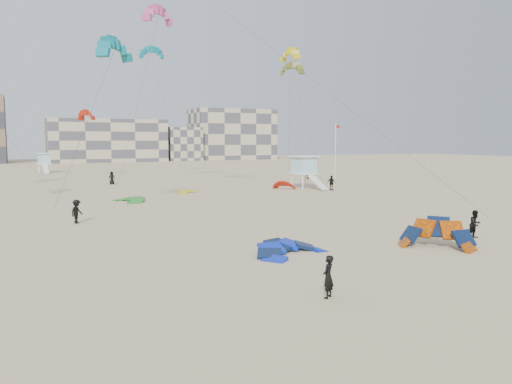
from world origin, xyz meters
name	(u,v)px	position (x,y,z in m)	size (l,w,h in m)	color
ground	(319,271)	(0.00, 0.00, 0.00)	(320.00, 320.00, 0.00)	tan
kite_ground_blue	(291,254)	(0.49, 3.59, 0.00)	(4.19, 4.28, 1.16)	#0820E7
kite_ground_orange	(436,248)	(8.59, 1.44, 0.00)	(4.16, 3.18, 2.69)	#F95F00
kite_ground_green	(129,202)	(-2.86, 30.37, 0.00)	(3.75, 3.94, 0.78)	green
kite_ground_red_far	(284,189)	(17.30, 35.49, 0.00)	(2.84, 2.55, 1.60)	#E63E0C
kite_ground_yellow	(188,193)	(4.96, 35.82, 0.00)	(2.68, 2.79, 0.62)	#C2C612
kitesurfer_main	(328,277)	(-1.85, -3.53, 0.83)	(0.60, 0.40, 1.65)	black
kitesurfer_b	(475,224)	(12.88, 2.57, 0.87)	(0.84, 0.66, 1.73)	black
kitesurfer_c	(77,212)	(-8.80, 18.74, 0.87)	(1.12, 0.65, 1.74)	black
kitesurfer_d	(332,183)	(21.50, 31.29, 0.90)	(1.06, 0.44, 1.80)	black
kitesurfer_e	(112,178)	(-1.19, 51.12, 0.89)	(0.87, 0.57, 1.78)	black
kitesurfer_f	(308,173)	(28.58, 48.65, 0.86)	(1.60, 0.51, 1.72)	black
kite_fly_teal_a	(114,51)	(-5.13, 22.81, 13.16)	(7.55, 4.95, 13.46)	#098586
kite_fly_pink	(158,17)	(4.10, 44.82, 21.59)	(7.84, 5.16, 21.77)	#CF4A85
kite_fly_olive	(292,70)	(21.35, 41.07, 15.54)	(5.07, 14.69, 15.88)	olive
kite_fly_yellow	(290,56)	(25.64, 49.35, 18.97)	(4.55, 6.86, 19.16)	#C2C612
kite_fly_teal_b	(151,54)	(6.68, 59.50, 19.45)	(5.84, 4.51, 19.59)	#098586
kite_fly_red	(86,116)	(-2.62, 65.66, 9.93)	(5.31, 7.07, 10.18)	#E63E0C
lifeguard_tower_near	(304,172)	(19.81, 34.91, 2.04)	(3.32, 5.86, 4.12)	white
lifeguard_tower_far	(44,163)	(-8.55, 81.52, 1.84)	(2.78, 5.14, 3.71)	white
flagpole	(335,152)	(26.34, 37.69, 4.40)	(0.68, 0.11, 8.40)	white
condo_mid	(107,141)	(10.00, 130.00, 6.00)	(32.00, 16.00, 12.00)	#C0B18D
condo_east	(232,135)	(50.00, 132.00, 8.00)	(26.00, 14.00, 16.00)	#C0B18D
condo_fill_right	(182,144)	(32.00, 128.00, 5.00)	(10.00, 10.00, 10.00)	#C0B18D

